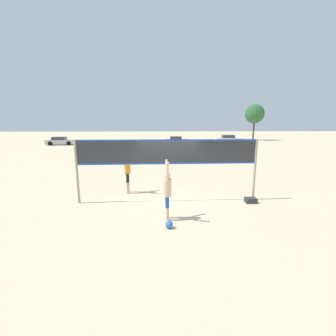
{
  "coord_description": "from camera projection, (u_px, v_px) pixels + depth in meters",
  "views": [
    {
      "loc": [
        -0.53,
        -8.86,
        3.11
      ],
      "look_at": [
        0.0,
        0.0,
        1.4
      ],
      "focal_mm": 24.0,
      "sensor_mm": 36.0,
      "label": 1
    }
  ],
  "objects": [
    {
      "name": "ground_plane",
      "position": [
        168.0,
        201.0,
        9.3
      ],
      "size": [
        200.0,
        200.0,
        0.0
      ],
      "primitive_type": "plane",
      "color": "beige"
    },
    {
      "name": "volleyball_net",
      "position": [
        168.0,
        156.0,
        8.95
      ],
      "size": [
        7.3,
        0.09,
        2.55
      ],
      "color": "gray",
      "rests_on": "ground_plane"
    },
    {
      "name": "player_spiker",
      "position": [
        167.0,
        189.0,
        7.33
      ],
      "size": [
        0.28,
        0.69,
        2.0
      ],
      "rotation": [
        0.0,
        0.0,
        1.57
      ],
      "color": "beige",
      "rests_on": "ground_plane"
    },
    {
      "name": "player_blocker",
      "position": [
        127.0,
        167.0,
        10.22
      ],
      "size": [
        0.28,
        0.72,
        2.28
      ],
      "rotation": [
        0.0,
        0.0,
        -1.57
      ],
      "color": "tan",
      "rests_on": "ground_plane"
    },
    {
      "name": "volleyball",
      "position": [
        169.0,
        225.0,
        6.85
      ],
      "size": [
        0.24,
        0.24,
        0.24
      ],
      "color": "blue",
      "rests_on": "ground_plane"
    },
    {
      "name": "gear_bag",
      "position": [
        251.0,
        200.0,
        9.11
      ],
      "size": [
        0.44,
        0.33,
        0.2
      ],
      "color": "#2D2D33",
      "rests_on": "ground_plane"
    },
    {
      "name": "parked_car_near",
      "position": [
        61.0,
        141.0,
        35.16
      ],
      "size": [
        4.44,
        2.21,
        1.27
      ],
      "rotation": [
        0.0,
        0.0,
        0.11
      ],
      "color": "#B7B7BC",
      "rests_on": "ground_plane"
    },
    {
      "name": "parked_car_mid",
      "position": [
        229.0,
        139.0,
        39.03
      ],
      "size": [
        4.88,
        2.47,
        1.39
      ],
      "rotation": [
        0.0,
        0.0,
        -0.13
      ],
      "color": "silver",
      "rests_on": "ground_plane"
    },
    {
      "name": "parked_car_far",
      "position": [
        177.0,
        141.0,
        36.38
      ],
      "size": [
        4.07,
        2.03,
        1.28
      ],
      "rotation": [
        0.0,
        0.0,
        -0.03
      ],
      "color": "maroon",
      "rests_on": "ground_plane"
    },
    {
      "name": "tree_left_cluster",
      "position": [
        255.0,
        114.0,
        45.12
      ],
      "size": [
        3.77,
        3.77,
        7.17
      ],
      "color": "#4C3823",
      "rests_on": "ground_plane"
    }
  ]
}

